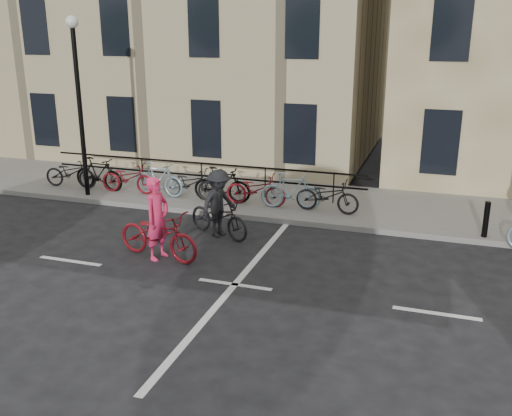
% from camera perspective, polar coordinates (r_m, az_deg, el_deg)
% --- Properties ---
extents(ground, '(120.00, 120.00, 0.00)m').
position_cam_1_polar(ground, '(11.90, -2.13, -7.67)').
color(ground, black).
rests_on(ground, ground).
extents(sidewalk, '(46.00, 4.00, 0.15)m').
position_cam_1_polar(sidewalk, '(18.56, -7.27, 1.75)').
color(sidewalk, slate).
rests_on(sidewalk, ground).
extents(building_west, '(20.00, 10.00, 10.00)m').
position_cam_1_polar(building_west, '(26.40, -11.20, 17.35)').
color(building_west, tan).
rests_on(building_west, sidewalk).
extents(lamp_post, '(0.36, 0.36, 5.28)m').
position_cam_1_polar(lamp_post, '(17.84, -17.40, 11.65)').
color(lamp_post, black).
rests_on(lamp_post, sidewalk).
extents(bollard_east, '(0.14, 0.14, 0.90)m').
position_cam_1_polar(bollard_east, '(15.06, 22.02, -1.06)').
color(bollard_east, black).
rests_on(bollard_east, sidewalk).
extents(parked_bikes, '(10.40, 1.23, 1.05)m').
position_cam_1_polar(parked_bikes, '(17.28, -6.61, 2.55)').
color(parked_bikes, black).
rests_on(parked_bikes, sidewalk).
extents(cyclist_pink, '(2.25, 1.14, 1.92)m').
position_cam_1_polar(cyclist_pink, '(13.19, -9.78, -2.24)').
color(cyclist_pink, maroon).
rests_on(cyclist_pink, ground).
extents(cyclist_dark, '(2.06, 1.38, 1.73)m').
position_cam_1_polar(cyclist_dark, '(14.43, -3.73, -0.22)').
color(cyclist_dark, black).
rests_on(cyclist_dark, ground).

